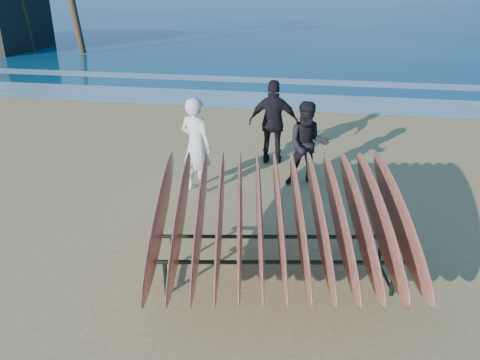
{
  "coord_description": "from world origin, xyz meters",
  "views": [
    {
      "loc": [
        1.23,
        -5.79,
        3.82
      ],
      "look_at": [
        0.0,
        0.8,
        0.95
      ],
      "focal_mm": 35.0,
      "sensor_mm": 36.0,
      "label": 1
    }
  ],
  "objects_px": {
    "person_white": "(196,145)",
    "person_dark_a": "(308,145)",
    "surfboard_rack": "(279,217)",
    "person_dark_b": "(274,122)"
  },
  "relations": [
    {
      "from": "person_white",
      "to": "person_dark_b",
      "type": "xyz_separation_m",
      "value": [
        1.27,
        1.8,
        0.0
      ]
    },
    {
      "from": "person_white",
      "to": "person_dark_a",
      "type": "xyz_separation_m",
      "value": [
        2.08,
        0.66,
        -0.08
      ]
    },
    {
      "from": "person_dark_b",
      "to": "surfboard_rack",
      "type": "bearing_deg",
      "value": 95.12
    },
    {
      "from": "surfboard_rack",
      "to": "person_dark_a",
      "type": "bearing_deg",
      "value": 76.43
    },
    {
      "from": "person_dark_a",
      "to": "surfboard_rack",
      "type": "bearing_deg",
      "value": -100.13
    },
    {
      "from": "surfboard_rack",
      "to": "person_dark_b",
      "type": "distance_m",
      "value": 4.58
    },
    {
      "from": "person_dark_a",
      "to": "person_dark_b",
      "type": "height_order",
      "value": "person_dark_b"
    },
    {
      "from": "person_white",
      "to": "person_dark_a",
      "type": "height_order",
      "value": "person_white"
    },
    {
      "from": "surfboard_rack",
      "to": "person_dark_a",
      "type": "relative_size",
      "value": 2.13
    },
    {
      "from": "person_white",
      "to": "person_dark_b",
      "type": "height_order",
      "value": "person_dark_b"
    }
  ]
}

